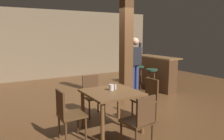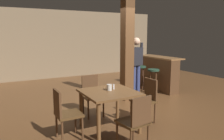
% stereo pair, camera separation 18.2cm
% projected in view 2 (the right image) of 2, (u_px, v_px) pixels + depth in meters
% --- Properties ---
extents(ground_plane, '(10.80, 10.80, 0.00)m').
position_uv_depth(ground_plane, '(126.00, 105.00, 5.67)').
color(ground_plane, brown).
extents(wall_back, '(8.00, 0.10, 2.80)m').
position_uv_depth(wall_back, '(71.00, 44.00, 9.35)').
color(wall_back, '#756047').
rests_on(wall_back, ground_plane).
extents(pillar, '(0.28, 0.28, 2.80)m').
position_uv_depth(pillar, '(127.00, 50.00, 5.95)').
color(pillar, brown).
rests_on(pillar, ground_plane).
extents(dining_table, '(0.97, 0.97, 0.76)m').
position_uv_depth(dining_table, '(109.00, 98.00, 4.10)').
color(dining_table, brown).
rests_on(dining_table, ground_plane).
extents(chair_south, '(0.47, 0.47, 0.89)m').
position_uv_depth(chair_south, '(136.00, 120.00, 3.36)').
color(chair_south, '#4C3319').
rests_on(chair_south, ground_plane).
extents(chair_east, '(0.43, 0.43, 0.89)m').
position_uv_depth(chair_east, '(146.00, 98.00, 4.53)').
color(chair_east, '#4C3319').
rests_on(chair_east, ground_plane).
extents(chair_north, '(0.44, 0.44, 0.89)m').
position_uv_depth(chair_north, '(92.00, 93.00, 4.89)').
color(chair_north, '#4C3319').
rests_on(chair_north, ground_plane).
extents(chair_west, '(0.43, 0.43, 0.89)m').
position_uv_depth(chair_west, '(64.00, 112.00, 3.70)').
color(chair_west, '#4C3319').
rests_on(chair_west, ground_plane).
extents(napkin_cup, '(0.10, 0.10, 0.12)m').
position_uv_depth(napkin_cup, '(109.00, 87.00, 4.15)').
color(napkin_cup, beige).
rests_on(napkin_cup, dining_table).
extents(salt_shaker, '(0.03, 0.03, 0.10)m').
position_uv_depth(salt_shaker, '(114.00, 87.00, 4.25)').
color(salt_shaker, silver).
rests_on(salt_shaker, dining_table).
extents(standing_person, '(0.47, 0.23, 1.72)m').
position_uv_depth(standing_person, '(136.00, 63.00, 6.19)').
color(standing_person, black).
rests_on(standing_person, ground_plane).
extents(bar_counter, '(0.56, 1.71, 1.09)m').
position_uv_depth(bar_counter, '(157.00, 73.00, 7.26)').
color(bar_counter, brown).
rests_on(bar_counter, ground_plane).
extents(bar_stool_near, '(0.35, 0.35, 0.78)m').
position_uv_depth(bar_stool_near, '(153.00, 76.00, 6.59)').
color(bar_stool_near, '#1E3828').
rests_on(bar_stool_near, ground_plane).
extents(bar_stool_mid, '(0.35, 0.35, 0.80)m').
position_uv_depth(bar_stool_mid, '(141.00, 72.00, 7.08)').
color(bar_stool_mid, '#1E3828').
rests_on(bar_stool_mid, ground_plane).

